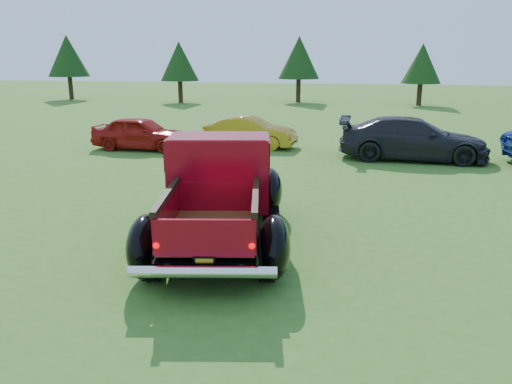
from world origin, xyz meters
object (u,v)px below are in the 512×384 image
show_car_red (141,133)px  tree_mid_left (299,58)px  show_car_grey (413,139)px  tree_far_west (68,56)px  tree_west (179,61)px  show_car_yellow (251,132)px  tree_mid_right (422,64)px  pickup_truck (220,188)px

show_car_red → tree_mid_left: bearing=-7.7°
show_car_grey → tree_mid_left: bearing=18.0°
tree_far_west → tree_mid_left: bearing=3.0°
tree_west → show_car_yellow: (9.51, -18.57, -2.52)m
tree_west → tree_mid_right: size_ratio=1.05×
tree_mid_left → show_car_yellow: (0.51, -20.57, -2.79)m
tree_far_west → show_car_red: 26.17m
show_car_red → pickup_truck: bearing=-146.0°
pickup_truck → show_car_yellow: size_ratio=1.57×
show_car_yellow → show_car_grey: show_car_grey is taller
tree_mid_right → show_car_yellow: tree_mid_right is taller
tree_far_west → tree_mid_right: (28.00, -0.00, -0.55)m
pickup_truck → show_car_grey: 9.72m
tree_mid_left → show_car_red: tree_mid_left is taller
show_car_red → show_car_grey: show_car_grey is taller
tree_far_west → tree_mid_right: 28.01m
tree_far_west → tree_mid_left: 19.03m
tree_far_west → tree_west: (10.00, -1.00, -0.41)m
show_car_yellow → show_car_grey: size_ratio=0.72×
tree_far_west → pickup_truck: bearing=-54.5°
pickup_truck → tree_mid_left: bearing=83.1°
show_car_red → show_car_yellow: show_car_red is taller
tree_mid_left → show_car_yellow: size_ratio=1.39×
tree_far_west → pickup_truck: size_ratio=0.92×
tree_west → show_car_grey: tree_west is taller
tree_far_west → show_car_red: bearing=-53.4°
pickup_truck → show_car_red: pickup_truck is taller
tree_far_west → show_car_red: tree_far_west is taller
tree_mid_left → show_car_yellow: bearing=-88.6°
tree_west → show_car_yellow: size_ratio=1.28×
show_car_yellow → show_car_grey: 6.13m
tree_far_west → tree_mid_right: tree_far_west is taller
show_car_yellow → show_car_grey: bearing=-96.7°
tree_mid_left → show_car_red: size_ratio=1.35×
pickup_truck → show_car_grey: (4.51, 8.61, -0.22)m
show_car_grey → pickup_truck: bearing=153.7°
tree_far_west → tree_west: bearing=-5.7°
tree_west → show_car_red: (5.50, -19.89, -2.48)m
tree_west → show_car_red: bearing=-74.5°
show_car_grey → tree_west: bearing=39.4°
tree_west → show_car_red: 20.79m
tree_mid_left → show_car_red: 22.34m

